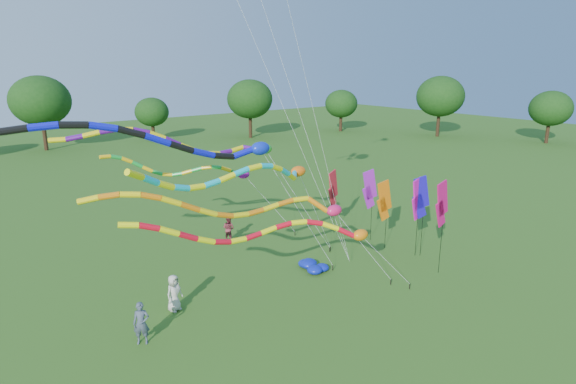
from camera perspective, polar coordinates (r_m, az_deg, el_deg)
ground at (r=23.08m, az=9.86°, el=-13.33°), size 160.00×160.00×0.00m
tree_ring at (r=16.99m, az=0.77°, el=-3.31°), size 122.07×118.79×9.68m
tube_kite_red at (r=20.55m, az=-0.82°, el=-4.82°), size 12.80×3.09×5.90m
tube_kite_orange at (r=20.58m, az=-4.33°, el=-1.73°), size 13.33×3.68×6.79m
tube_kite_purple at (r=24.02m, az=-10.93°, el=5.56°), size 13.64×3.27×8.68m
tube_kite_blue at (r=20.28m, az=-17.28°, el=5.75°), size 18.03×3.09×9.73m
tube_kite_cyan at (r=21.07m, az=-3.99°, el=2.06°), size 13.04×4.43×8.00m
tube_kite_green at (r=28.73m, az=-10.84°, el=2.56°), size 10.61×3.71×6.51m
banner_pole_magenta_b at (r=27.96m, az=15.05°, el=-0.82°), size 1.16×0.28×4.74m
banner_pole_orange at (r=28.81m, az=11.32°, el=-1.02°), size 1.16×0.22×4.31m
banner_pole_magenta_a at (r=25.86m, az=17.77°, el=-1.39°), size 1.16×0.17×5.15m
banner_pole_violet at (r=29.96m, az=9.64°, el=0.32°), size 1.16×0.23×4.63m
banner_pole_blue_b at (r=28.10m, az=15.46°, el=-0.63°), size 1.14×0.40×4.81m
banner_pole_red at (r=31.05m, az=5.36°, el=0.37°), size 1.13×0.43×4.30m
blue_nylon_heap at (r=26.25m, az=2.39°, el=-8.86°), size 1.59×1.91×0.54m
person_a at (r=22.74m, az=-13.36°, el=-11.56°), size 0.97×0.79×1.71m
person_b at (r=20.63m, az=-16.99°, el=-14.66°), size 0.77×0.69×1.77m
person_c at (r=30.47m, az=-7.05°, el=-4.32°), size 0.91×0.99×1.65m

